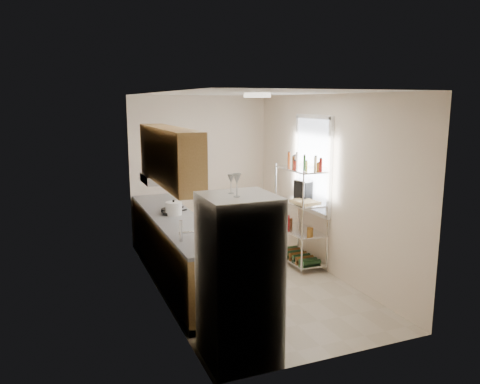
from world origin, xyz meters
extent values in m
cube|color=#B9AC96|center=(0.00, 0.00, -0.01)|extent=(2.50, 4.40, 0.01)
cube|color=silver|center=(0.00, 0.00, 2.60)|extent=(2.50, 4.40, 0.01)
cube|color=beige|center=(0.00, 2.21, 1.30)|extent=(2.50, 0.01, 2.60)
cube|color=beige|center=(0.00, -2.21, 1.30)|extent=(2.50, 0.01, 2.60)
cube|color=beige|center=(-1.25, 0.00, 1.30)|extent=(0.01, 4.40, 2.60)
cube|color=beige|center=(1.25, 0.00, 1.30)|extent=(0.01, 4.40, 2.60)
cube|color=tan|center=(-0.92, 0.44, 0.43)|extent=(0.60, 3.48, 0.86)
cube|color=gray|center=(-0.90, 0.44, 0.88)|extent=(0.63, 3.51, 0.04)
cube|color=#B7BABC|center=(-0.94, -0.70, 0.88)|extent=(0.52, 0.44, 0.04)
cube|color=#B7BABC|center=(-0.64, 1.80, 0.46)|extent=(0.01, 0.55, 0.72)
cube|color=tan|center=(-1.05, 0.10, 1.81)|extent=(0.33, 2.20, 0.72)
cube|color=#B7BABC|center=(-1.00, 0.90, 1.39)|extent=(0.50, 0.60, 0.12)
cube|color=white|center=(1.23, 0.35, 1.55)|extent=(0.06, 1.00, 1.46)
cube|color=silver|center=(1.00, 0.30, 0.10)|extent=(0.45, 0.90, 0.02)
cube|color=silver|center=(1.00, 0.30, 0.55)|extent=(0.45, 0.90, 0.02)
cube|color=silver|center=(1.00, 0.30, 1.00)|extent=(0.45, 0.90, 0.02)
cube|color=silver|center=(1.00, 0.30, 1.50)|extent=(0.45, 0.90, 0.02)
cylinder|color=silver|center=(0.79, -0.14, 0.78)|extent=(0.02, 0.02, 1.55)
cylinder|color=silver|center=(0.79, 0.74, 0.78)|extent=(0.02, 0.02, 1.55)
cylinder|color=silver|center=(1.22, -0.14, 0.78)|extent=(0.02, 0.02, 1.55)
cylinder|color=silver|center=(1.22, 0.74, 0.78)|extent=(0.02, 0.02, 1.55)
cylinder|color=white|center=(0.00, -0.30, 2.57)|extent=(0.34, 0.34, 0.05)
cube|color=silver|center=(-0.87, -1.85, 0.82)|extent=(0.68, 0.68, 1.64)
cylinder|color=white|center=(-0.89, 0.60, 0.99)|extent=(0.23, 0.23, 0.19)
cylinder|color=black|center=(-0.92, 0.64, 0.92)|extent=(0.31, 0.31, 0.04)
cylinder|color=black|center=(-0.91, 0.83, 0.92)|extent=(0.29, 0.29, 0.05)
cube|color=tan|center=(1.02, 0.19, 1.02)|extent=(0.36, 0.44, 0.03)
cube|color=black|center=(1.12, 0.43, 1.16)|extent=(0.23, 0.29, 0.30)
cube|color=#B21716|center=(0.89, 0.62, 0.65)|extent=(0.13, 0.16, 0.17)
camera|label=1|loc=(-2.44, -5.78, 2.49)|focal=35.00mm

